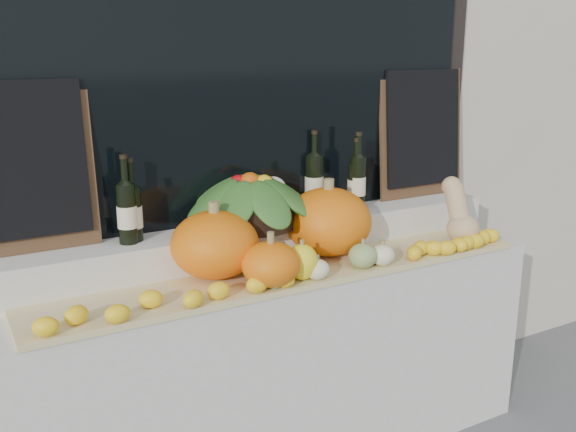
{
  "coord_description": "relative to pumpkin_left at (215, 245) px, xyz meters",
  "views": [
    {
      "loc": [
        -1.2,
        -0.68,
        1.78
      ],
      "look_at": [
        0.0,
        1.45,
        1.12
      ],
      "focal_mm": 40.0,
      "sensor_mm": 36.0,
      "label": 1
    }
  ],
  "objects": [
    {
      "name": "chalkboard_left",
      "position": [
        -0.62,
        0.24,
        0.33
      ],
      "size": [
        0.5,
        0.08,
        0.62
      ],
      "rotation": [
        -0.09,
        0.0,
        0.0
      ],
      "color": "#4C331E",
      "rests_on": "rear_tier"
    },
    {
      "name": "butternut_squash",
      "position": [
        1.14,
        -0.12,
        -0.01
      ],
      "size": [
        0.15,
        0.21,
        0.29
      ],
      "color": "tan",
      "rests_on": "straw_bedding"
    },
    {
      "name": "pumpkin_left",
      "position": [
        0.0,
        0.0,
        0.0
      ],
      "size": [
        0.41,
        0.41,
        0.26
      ],
      "primitive_type": "ellipsoid",
      "rotation": [
        0.0,
        0.0,
        -0.25
      ],
      "color": "orange",
      "rests_on": "straw_bedding"
    },
    {
      "name": "wine_bottle_tall",
      "position": [
        0.59,
        0.24,
        0.14
      ],
      "size": [
        0.08,
        0.08,
        0.37
      ],
      "color": "black",
      "rests_on": "rear_tier"
    },
    {
      "name": "chalkboard_right",
      "position": [
        1.22,
        0.24,
        0.33
      ],
      "size": [
        0.5,
        0.08,
        0.62
      ],
      "rotation": [
        -0.09,
        0.0,
        0.0
      ],
      "color": "#4C331E",
      "rests_on": "rear_tier"
    },
    {
      "name": "wine_bottle_near_right",
      "position": [
        0.77,
        0.16,
        0.12
      ],
      "size": [
        0.08,
        0.08,
        0.33
      ],
      "color": "black",
      "rests_on": "rear_tier"
    },
    {
      "name": "rear_tier",
      "position": [
        0.3,
        0.18,
        -0.07
      ],
      "size": [
        2.3,
        0.25,
        0.16
      ],
      "primitive_type": "cube",
      "color": "silver",
      "rests_on": "display_sill"
    },
    {
      "name": "straw_bedding",
      "position": [
        0.3,
        -0.1,
        -0.14
      ],
      "size": [
        2.1,
        0.32,
        0.02
      ],
      "primitive_type": "cube",
      "color": "tan",
      "rests_on": "display_sill"
    },
    {
      "name": "wine_bottle_far_right",
      "position": [
        0.77,
        0.16,
        0.13
      ],
      "size": [
        0.08,
        0.08,
        0.36
      ],
      "color": "black",
      "rests_on": "rear_tier"
    },
    {
      "name": "wine_bottle_far_left",
      "position": [
        -0.29,
        0.17,
        0.13
      ],
      "size": [
        0.08,
        0.08,
        0.34
      ],
      "color": "black",
      "rests_on": "rear_tier"
    },
    {
      "name": "lemon_heap",
      "position": [
        0.3,
        -0.21,
        -0.1
      ],
      "size": [
        2.2,
        0.16,
        0.06
      ],
      "primitive_type": null,
      "color": "yellow",
      "rests_on": "straw_bedding"
    },
    {
      "name": "decorative_gourds",
      "position": [
        0.39,
        -0.2,
        -0.08
      ],
      "size": [
        0.6,
        0.14,
        0.16
      ],
      "color": "#34691F",
      "rests_on": "straw_bedding"
    },
    {
      "name": "wine_bottle_near_left",
      "position": [
        -0.26,
        0.19,
        0.12
      ],
      "size": [
        0.08,
        0.08,
        0.33
      ],
      "color": "black",
      "rests_on": "rear_tier"
    },
    {
      "name": "pumpkin_right",
      "position": [
        0.53,
        0.02,
        0.01
      ],
      "size": [
        0.4,
        0.4,
        0.29
      ],
      "primitive_type": "ellipsoid",
      "rotation": [
        0.0,
        0.0,
        0.09
      ],
      "color": "orange",
      "rests_on": "straw_bedding"
    },
    {
      "name": "display_sill",
      "position": [
        0.3,
        0.03,
        -0.59
      ],
      "size": [
        2.3,
        0.55,
        0.88
      ],
      "primitive_type": "cube",
      "color": "silver",
      "rests_on": "ground"
    },
    {
      "name": "pumpkin_center",
      "position": [
        0.14,
        -0.19,
        -0.05
      ],
      "size": [
        0.29,
        0.29,
        0.17
      ],
      "primitive_type": "ellipsoid",
      "rotation": [
        0.0,
        0.0,
        0.38
      ],
      "color": "orange",
      "rests_on": "straw_bedding"
    },
    {
      "name": "produce_bowl",
      "position": [
        0.23,
        0.16,
        0.12
      ],
      "size": [
        0.6,
        0.6,
        0.24
      ],
      "color": "black",
      "rests_on": "rear_tier"
    }
  ]
}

